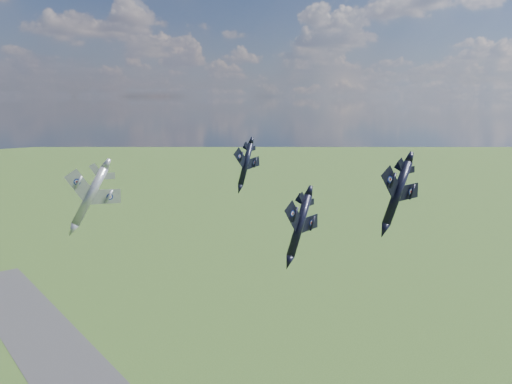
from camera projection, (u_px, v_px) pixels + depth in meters
jet_lead_navy at (299, 225)px, 84.75m from camera, size 13.28×16.55×7.49m
jet_right_navy at (397, 193)px, 81.34m from camera, size 11.95×15.65×7.45m
jet_high_navy at (246, 164)px, 116.25m from camera, size 12.48×15.34×6.20m
jet_left_silver at (90, 196)px, 84.19m from camera, size 14.27×17.07×7.88m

